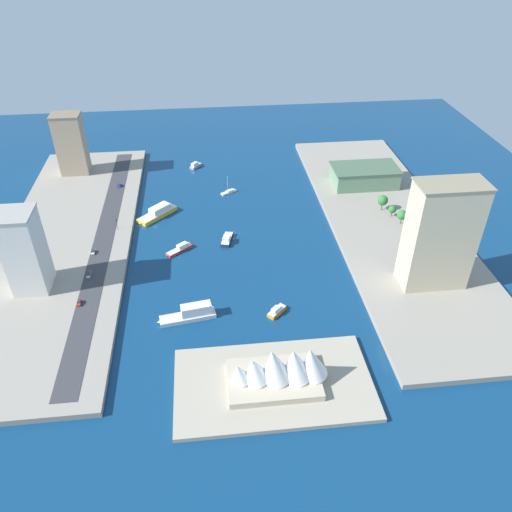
# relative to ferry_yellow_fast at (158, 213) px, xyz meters

# --- Properties ---
(ground_plane) EXTENTS (440.00, 440.00, 0.00)m
(ground_plane) POSITION_rel_ferry_yellow_fast_xyz_m (-43.85, 26.03, -2.29)
(ground_plane) COLOR navy
(quay_west) EXTENTS (70.00, 240.00, 2.82)m
(quay_west) POSITION_rel_ferry_yellow_fast_xyz_m (-136.60, 26.03, -0.88)
(quay_west) COLOR gray
(quay_west) RESTS_ON ground_plane
(quay_east) EXTENTS (70.00, 240.00, 2.82)m
(quay_east) POSITION_rel_ferry_yellow_fast_xyz_m (48.91, 26.03, -0.88)
(quay_east) COLOR gray
(quay_east) RESTS_ON ground_plane
(peninsula_point) EXTENTS (78.08, 43.68, 2.00)m
(peninsula_point) POSITION_rel_ferry_yellow_fast_xyz_m (-51.65, 138.15, -1.29)
(peninsula_point) COLOR #A89E89
(peninsula_point) RESTS_ON ground_plane
(road_strip) EXTENTS (10.57, 228.00, 0.15)m
(road_strip) POSITION_rel_ferry_yellow_fast_xyz_m (28.56, 26.03, 0.61)
(road_strip) COLOR #38383D
(road_strip) RESTS_ON quay_east
(ferry_yellow_fast) EXTENTS (23.98, 24.06, 6.05)m
(ferry_yellow_fast) POSITION_rel_ferry_yellow_fast_xyz_m (0.00, 0.00, 0.00)
(ferry_yellow_fast) COLOR yellow
(ferry_yellow_fast) RESTS_ON ground_plane
(ferry_white_commuter) EXTENTS (27.24, 10.33, 7.18)m
(ferry_white_commuter) POSITION_rel_ferry_yellow_fast_xyz_m (-19.90, 94.73, 0.56)
(ferry_white_commuter) COLOR silver
(ferry_white_commuter) RESTS_ON ground_plane
(sailboat_small_white) EXTENTS (10.85, 8.19, 12.54)m
(sailboat_small_white) POSITION_rel_ferry_yellow_fast_xyz_m (-44.83, -24.59, -1.47)
(sailboat_small_white) COLOR white
(sailboat_small_white) RESTS_ON ground_plane
(yacht_sleek_gray) EXTENTS (8.84, 10.03, 3.97)m
(yacht_sleek_gray) POSITION_rel_ferry_yellow_fast_xyz_m (-23.61, -66.00, -0.76)
(yacht_sleek_gray) COLOR #999EA3
(yacht_sleek_gray) RESTS_ON ground_plane
(patrol_launch_navy) EXTENTS (7.99, 15.51, 4.18)m
(patrol_launch_navy) POSITION_rel_ferry_yellow_fast_xyz_m (-39.94, 32.78, -0.79)
(patrol_launch_navy) COLOR #1E284C
(patrol_launch_navy) RESTS_ON ground_plane
(tugboat_red) EXTENTS (15.04, 13.14, 3.73)m
(tugboat_red) POSITION_rel_ferry_yellow_fast_xyz_m (-13.76, 39.32, -0.98)
(tugboat_red) COLOR red
(tugboat_red) RESTS_ON ground_plane
(water_taxi_orange) EXTENTS (10.18, 10.15, 3.92)m
(water_taxi_orange) POSITION_rel_ferry_yellow_fast_xyz_m (-59.26, 95.77, -0.88)
(water_taxi_orange) COLOR orange
(water_taxi_orange) RESTS_ON ground_plane
(office_block_beige) EXTENTS (31.98, 16.81, 54.13)m
(office_block_beige) POSITION_rel_ferry_yellow_fast_xyz_m (-137.23, 83.86, 27.63)
(office_block_beige) COLOR #C6B793
(office_block_beige) RESTS_ON quay_west
(apartment_midrise_tan) EXTENTS (19.12, 14.74, 41.06)m
(apartment_midrise_tan) POSITION_rel_ferry_yellow_fast_xyz_m (58.51, -61.92, 21.09)
(apartment_midrise_tan) COLOR tan
(apartment_midrise_tan) RESTS_ON quay_east
(hotel_broad_white) EXTENTS (16.55, 18.39, 41.26)m
(hotel_broad_white) POSITION_rel_ferry_yellow_fast_xyz_m (56.09, 66.05, 21.19)
(hotel_broad_white) COLOR silver
(hotel_broad_white) RESTS_ON quay_east
(terminal_long_green) EXTENTS (43.21, 24.46, 12.32)m
(terminal_long_green) POSITION_rel_ferry_yellow_fast_xyz_m (-134.54, -21.75, 6.72)
(terminal_long_green) COLOR slate
(terminal_long_green) RESTS_ON quay_west
(van_white) EXTENTS (1.84, 4.26, 1.49)m
(van_white) POSITION_rel_ferry_yellow_fast_xyz_m (32.24, 40.65, 1.42)
(van_white) COLOR black
(van_white) RESTS_ON road_strip
(hatchback_blue) EXTENTS (2.07, 4.42, 1.76)m
(hatchback_blue) POSITION_rel_ferry_yellow_fast_xyz_m (26.87, -36.13, 1.53)
(hatchback_blue) COLOR black
(hatchback_blue) RESTS_ON road_strip
(sedan_silver) EXTENTS (1.98, 5.23, 1.54)m
(sedan_silver) POSITION_rel_ferry_yellow_fast_xyz_m (31.27, 60.78, 1.44)
(sedan_silver) COLOR black
(sedan_silver) RESTS_ON road_strip
(pickup_red) EXTENTS (1.78, 4.22, 1.70)m
(pickup_red) POSITION_rel_ferry_yellow_fast_xyz_m (32.36, 82.44, 1.50)
(pickup_red) COLOR black
(pickup_red) RESTS_ON road_strip
(traffic_light_waterfront) EXTENTS (0.36, 0.36, 6.50)m
(traffic_light_waterfront) POSITION_rel_ferry_yellow_fast_xyz_m (21.99, 17.28, 4.87)
(traffic_light_waterfront) COLOR black
(traffic_light_waterfront) RESTS_ON quay_east
(opera_landmark) EXTENTS (39.52, 22.87, 18.24)m
(opera_landmark) POSITION_rel_ferry_yellow_fast_xyz_m (-54.25, 138.15, 7.28)
(opera_landmark) COLOR #BCAD93
(opera_landmark) RESTS_ON peninsula_point
(park_tree_cluster) EXTENTS (12.16, 22.88, 9.69)m
(park_tree_cluster) POSITION_rel_ferry_yellow_fast_xyz_m (-138.65, 20.07, 6.42)
(park_tree_cluster) COLOR brown
(park_tree_cluster) RESTS_ON quay_west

